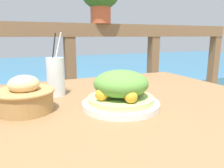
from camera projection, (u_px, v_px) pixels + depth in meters
name	position (u px, v px, depth m)	size (l,w,h in m)	color
patio_table	(121.00, 123.00, 0.82)	(1.15, 1.00, 0.73)	olive
railing_fence	(71.00, 72.00, 1.52)	(2.80, 0.08, 1.05)	brown
sea_backdrop	(39.00, 79.00, 3.86)	(12.00, 4.00, 0.43)	teal
salad_plate	(121.00, 92.00, 0.73)	(0.26, 0.26, 0.13)	silver
drink_glass	(56.00, 77.00, 0.87)	(0.07, 0.07, 0.25)	silver
bread_basket	(25.00, 97.00, 0.69)	(0.19, 0.19, 0.12)	#AD7F47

